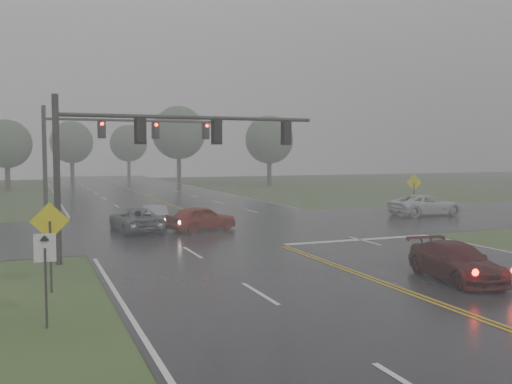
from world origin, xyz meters
name	(u,v)px	position (x,y,z in m)	size (l,w,h in m)	color
main_road	(240,231)	(0.00, 20.00, 0.00)	(18.00, 160.00, 0.02)	black
cross_street	(229,227)	(0.00, 22.00, 0.00)	(120.00, 14.00, 0.02)	black
stop_bar	(360,240)	(4.50, 14.40, 0.00)	(8.50, 0.50, 0.01)	silver
sedan_maroon	(456,280)	(2.67, 5.25, 0.00)	(1.81, 4.46, 1.29)	#3E0B0B
sedan_red	(201,231)	(-2.09, 20.85, 0.00)	(1.68, 4.17, 1.42)	maroon
sedan_silver	(154,226)	(-4.22, 23.90, 0.00)	(1.36, 3.91, 1.29)	gray
car_grey	(136,232)	(-5.66, 21.85, 0.00)	(2.23, 4.84, 1.34)	#4D4F53
pickup_white	(426,216)	(14.96, 22.44, 0.00)	(2.46, 5.34, 1.48)	silver
signal_gantry_near	(143,146)	(-6.76, 13.48, 4.76)	(11.37, 0.30, 6.81)	black
signal_gantry_far	(104,140)	(-6.21, 31.34, 5.40)	(13.05, 0.39, 7.72)	black
sign_diamond_west	(50,232)	(-10.65, 8.69, 1.97)	(1.22, 0.10, 2.92)	black
sign_arrow_white	(45,262)	(-10.90, 4.78, 1.71)	(0.54, 0.10, 2.44)	black
sign_diamond_east	(414,187)	(14.79, 23.60, 1.97)	(1.21, 0.23, 2.92)	black
tree_nw_a	(7,144)	(-13.56, 61.65, 5.46)	(5.66, 5.66, 8.31)	#322820
tree_ne_a	(179,133)	(8.46, 68.16, 7.23)	(7.48, 7.48, 10.99)	#322820
tree_n_mid	(72,142)	(-5.29, 77.60, 5.98)	(6.19, 6.19, 9.09)	#322820
tree_e_near	(269,140)	(18.38, 58.90, 6.15)	(6.38, 6.38, 9.37)	#322820
tree_n_far	(129,143)	(4.51, 87.03, 6.02)	(6.23, 6.23, 9.15)	#322820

